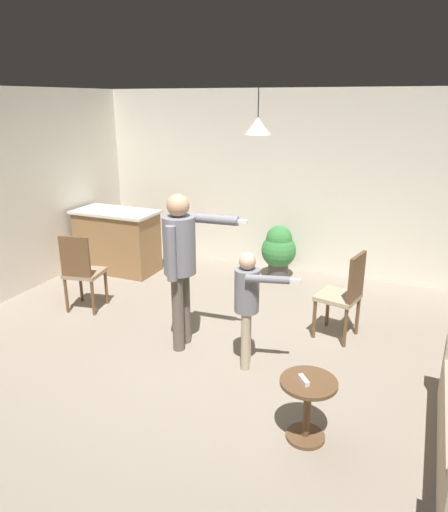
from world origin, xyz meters
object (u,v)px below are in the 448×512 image
person_child (248,298)px  potted_plant_corner (279,249)px  kitchen_counter (117,241)px  spare_remote_on_table (304,380)px  person_adult (181,255)px  dining_chair_near_wall (81,270)px  dining_chair_by_counter (345,292)px  side_table_by_couch (307,402)px

person_child → potted_plant_corner: 2.58m
kitchen_counter → spare_remote_on_table: bearing=-36.9°
person_adult → person_child: 0.84m
dining_chair_near_wall → dining_chair_by_counter: bearing=-0.5°
side_table_by_couch → person_child: bearing=134.3°
side_table_by_couch → spare_remote_on_table: (-0.03, -0.03, 0.21)m
kitchen_counter → person_adult: person_adult is taller
kitchen_counter → potted_plant_corner: size_ratio=1.60×
person_adult → potted_plant_corner: 2.51m
person_adult → dining_chair_by_counter: (1.54, 0.86, -0.49)m
kitchen_counter → dining_chair_near_wall: dining_chair_near_wall is taller
kitchen_counter → dining_chair_near_wall: 1.48m
kitchen_counter → person_child: size_ratio=1.06×
person_child → dining_chair_near_wall: 2.39m
dining_chair_by_counter → potted_plant_corner: bearing=50.4°
dining_chair_by_counter → spare_remote_on_table: (0.00, -1.82, -0.01)m
person_adult → spare_remote_on_table: (1.54, -0.96, -0.49)m
dining_chair_by_counter → potted_plant_corner: (-1.21, 1.56, -0.11)m
person_adult → dining_chair_near_wall: person_adult is taller
kitchen_counter → dining_chair_by_counter: (3.58, -0.86, 0.07)m
potted_plant_corner → person_adult: bearing=-97.8°
kitchen_counter → dining_chair_near_wall: size_ratio=1.26×
person_adult → dining_chair_near_wall: (-1.57, 0.32, -0.49)m
potted_plant_corner → dining_chair_by_counter: bearing=-52.1°
dining_chair_by_counter → spare_remote_on_table: 1.82m
dining_chair_near_wall → person_adult: bearing=-21.7°
person_adult → spare_remote_on_table: bearing=53.7°
person_adult → dining_chair_by_counter: 1.83m
person_adult → dining_chair_by_counter: person_adult is taller
person_child → potted_plant_corner: size_ratio=1.51×
side_table_by_couch → dining_chair_by_counter: 1.80m
person_child → spare_remote_on_table: bearing=27.7°
dining_chair_near_wall → spare_remote_on_table: dining_chair_near_wall is taller
dining_chair_near_wall → spare_remote_on_table: (3.11, -1.28, -0.01)m
dining_chair_by_counter → dining_chair_near_wall: (-3.11, -0.54, 0.00)m
side_table_by_couch → potted_plant_corner: size_ratio=0.66×
person_adult → person_child: bearing=77.5°
kitchen_counter → person_adult: (2.03, -1.72, 0.55)m
person_adult → spare_remote_on_table: person_adult is taller
side_table_by_couch → person_child: 1.22m
person_child → dining_chair_near_wall: size_ratio=1.19×
spare_remote_on_table → side_table_by_couch: bearing=45.4°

